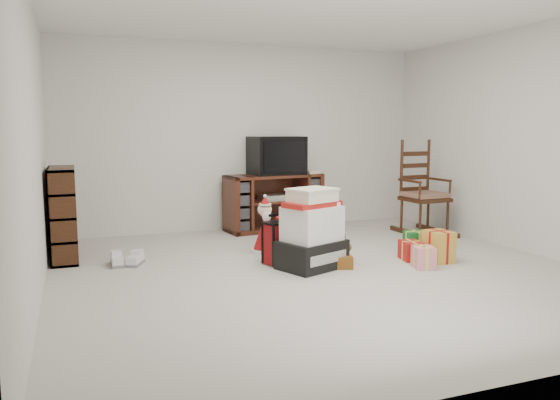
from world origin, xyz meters
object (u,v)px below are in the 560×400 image
at_px(teddy_bear, 337,246).
at_px(sneaker_pair, 126,260).
at_px(rocking_chair, 422,200).
at_px(gift_pile, 312,234).
at_px(crt_television, 277,155).
at_px(red_suitcase, 281,242).
at_px(gift_cluster, 423,249).
at_px(bookshelf, 63,216).
at_px(santa_figurine, 316,231).
at_px(tv_stand, 274,202).
at_px(mrs_claus_figurine, 265,231).

relative_size(teddy_bear, sneaker_pair, 0.98).
bearing_deg(rocking_chair, teddy_bear, -153.48).
relative_size(gift_pile, crt_television, 1.06).
xyz_separation_m(red_suitcase, sneaker_pair, (-1.50, 0.49, -0.17)).
distance_m(sneaker_pair, gift_cluster, 3.07).
relative_size(bookshelf, gift_cluster, 1.19).
xyz_separation_m(rocking_chair, sneaker_pair, (-3.81, -0.38, -0.39)).
relative_size(gift_pile, gift_cluster, 0.95).
bearing_deg(bookshelf, teddy_bear, -21.58).
height_order(santa_figurine, crt_television, crt_television).
bearing_deg(tv_stand, crt_television, 8.56).
distance_m(rocking_chair, crt_television, 2.02).
height_order(gift_pile, red_suitcase, gift_pile).
distance_m(tv_stand, bookshelf, 2.78).
distance_m(tv_stand, sneaker_pair, 2.47).
bearing_deg(gift_pile, santa_figurine, 41.18).
distance_m(teddy_bear, sneaker_pair, 2.18).
height_order(gift_pile, sneaker_pair, gift_pile).
xyz_separation_m(bookshelf, santa_figurine, (2.68, -0.52, -0.25)).
bearing_deg(red_suitcase, gift_pile, -70.09).
distance_m(santa_figurine, sneaker_pair, 2.11).
relative_size(rocking_chair, red_suitcase, 2.48).
bearing_deg(santa_figurine, tv_stand, 91.16).
bearing_deg(rocking_chair, gift_cluster, -126.80).
bearing_deg(sneaker_pair, red_suitcase, -8.69).
relative_size(mrs_claus_figurine, crt_television, 0.87).
distance_m(santa_figurine, gift_cluster, 1.22).
relative_size(gift_pile, mrs_claus_figurine, 1.23).
distance_m(bookshelf, santa_figurine, 2.75).
distance_m(tv_stand, mrs_claus_figurine, 1.39).
bearing_deg(gift_pile, mrs_claus_figurine, 82.70).
xyz_separation_m(rocking_chair, crt_television, (-1.69, 0.93, 0.58)).
height_order(tv_stand, red_suitcase, tv_stand).
distance_m(bookshelf, gift_pile, 2.63).
relative_size(santa_figurine, sneaker_pair, 1.63).
bearing_deg(bookshelf, red_suitcase, -25.39).
xyz_separation_m(gift_pile, sneaker_pair, (-1.72, 0.77, -0.29)).
bearing_deg(sneaker_pair, teddy_bear, -5.58).
distance_m(gift_cluster, crt_television, 2.53).
bearing_deg(mrs_claus_figurine, bookshelf, 167.90).
height_order(tv_stand, gift_pile, gift_pile).
relative_size(sneaker_pair, gift_cluster, 0.43).
relative_size(tv_stand, sneaker_pair, 3.91).
xyz_separation_m(tv_stand, sneaker_pair, (-2.08, -1.31, -0.33)).
bearing_deg(crt_television, santa_figurine, -95.11).
bearing_deg(santa_figurine, red_suitcase, -142.42).
height_order(tv_stand, crt_television, crt_television).
distance_m(mrs_claus_figurine, crt_television, 1.61).
xyz_separation_m(sneaker_pair, gift_cluster, (2.93, -0.91, 0.07)).
distance_m(tv_stand, teddy_bear, 1.89).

